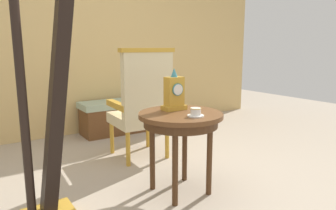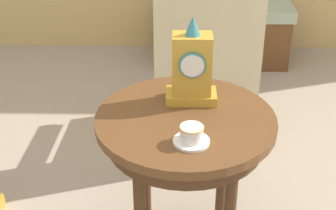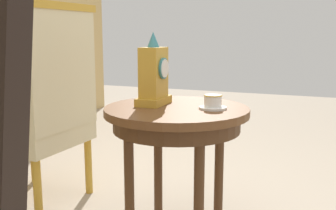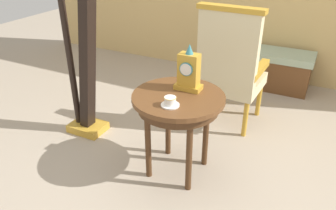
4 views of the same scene
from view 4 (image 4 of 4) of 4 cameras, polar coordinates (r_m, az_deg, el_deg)
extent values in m
plane|color=tan|center=(2.64, -0.11, -11.16)|extent=(10.00, 10.00, 0.00)
cylinder|color=brown|center=(2.30, 1.81, 1.31)|extent=(0.66, 0.66, 0.03)
cylinder|color=#482B16|center=(2.32, 1.79, 0.16)|extent=(0.58, 0.58, 0.07)
cylinder|color=#482B16|center=(2.54, 6.59, -4.52)|extent=(0.04, 0.04, 0.62)
cylinder|color=#482B16|center=(2.65, 0.01, -2.85)|extent=(0.04, 0.04, 0.62)
cylinder|color=#482B16|center=(2.41, -3.48, -6.41)|extent=(0.04, 0.04, 0.62)
cylinder|color=#482B16|center=(2.29, 3.67, -8.47)|extent=(0.04, 0.04, 0.62)
cylinder|color=white|center=(2.15, 0.37, -0.01)|extent=(0.12, 0.12, 0.01)
cylinder|color=white|center=(2.14, 0.38, 0.74)|extent=(0.08, 0.08, 0.05)
torus|color=gold|center=(2.12, 0.38, 1.31)|extent=(0.08, 0.08, 0.00)
cube|color=gold|center=(2.38, 3.54, 3.16)|extent=(0.19, 0.11, 0.04)
cube|color=gold|center=(2.32, 3.64, 6.14)|extent=(0.14, 0.09, 0.23)
cylinder|color=teal|center=(2.27, 3.14, 6.18)|extent=(0.10, 0.01, 0.10)
cylinder|color=white|center=(2.27, 3.08, 6.13)|extent=(0.08, 0.00, 0.08)
cone|color=teal|center=(2.27, 3.75, 9.65)|extent=(0.06, 0.06, 0.07)
cube|color=beige|center=(3.16, 11.08, 3.98)|extent=(0.54, 0.54, 0.11)
cube|color=beige|center=(2.83, 10.28, 9.35)|extent=(0.52, 0.11, 0.64)
cube|color=gold|center=(2.74, 10.90, 16.08)|extent=(0.56, 0.13, 0.04)
cube|color=gold|center=(3.04, 15.46, 5.88)|extent=(0.09, 0.47, 0.06)
cube|color=gold|center=(3.17, 7.42, 7.58)|extent=(0.09, 0.47, 0.06)
cylinder|color=gold|center=(3.40, 15.45, 0.95)|extent=(0.04, 0.04, 0.35)
cylinder|color=gold|center=(3.51, 8.56, 2.58)|extent=(0.04, 0.04, 0.35)
cylinder|color=gold|center=(3.02, 13.22, -2.36)|extent=(0.04, 0.04, 0.35)
cylinder|color=gold|center=(3.14, 5.59, -0.42)|extent=(0.04, 0.04, 0.35)
cube|color=gold|center=(3.18, -13.66, -3.72)|extent=(0.32, 0.24, 0.07)
cylinder|color=black|center=(2.91, -17.03, 10.50)|extent=(0.06, 0.06, 1.55)
cube|color=black|center=(2.80, -13.77, 8.78)|extent=(0.28, 0.11, 1.43)
cube|color=#9EB299|center=(4.02, 17.50, 8.40)|extent=(0.94, 0.40, 0.08)
cube|color=brown|center=(4.09, 17.06, 5.51)|extent=(0.91, 0.38, 0.36)
camera|label=1|loc=(2.30, -62.17, -0.13)|focal=33.68mm
camera|label=2|loc=(0.94, -47.13, 15.36)|focal=54.71mm
camera|label=3|loc=(2.87, -36.10, 8.83)|focal=42.24mm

